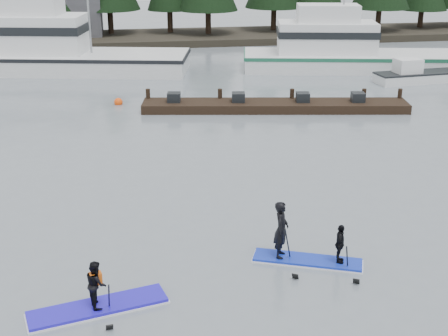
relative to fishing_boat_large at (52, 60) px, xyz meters
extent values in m
plane|color=slate|center=(8.28, -30.08, -0.76)|extent=(160.00, 160.00, 0.00)
cube|color=#2D281E|center=(8.28, 11.92, -0.46)|extent=(70.00, 8.00, 0.60)
cube|color=silver|center=(0.54, -0.12, -0.64)|extent=(18.42, 8.52, 2.37)
cube|color=white|center=(-1.55, 0.33, 1.83)|extent=(8.57, 5.14, 2.57)
cube|color=silver|center=(20.89, -2.84, -0.66)|extent=(15.56, 7.15, 2.14)
cube|color=white|center=(19.12, -2.49, 1.49)|extent=(7.23, 4.35, 2.14)
cylinder|color=gray|center=(20.15, -2.69, 3.78)|extent=(0.14, 0.14, 6.72)
cube|color=silver|center=(23.80, -7.49, -0.43)|extent=(5.83, 2.28, 0.66)
cube|color=black|center=(12.96, -12.73, -0.52)|extent=(14.52, 4.19, 0.48)
sphere|color=#FF4C0C|center=(20.18, -2.91, -0.76)|extent=(0.63, 0.63, 0.63)
sphere|color=#FF4C0C|center=(4.52, -10.07, -0.76)|extent=(0.48, 0.48, 0.48)
cube|color=#2016D1|center=(3.90, -30.86, -0.70)|extent=(3.61, 1.65, 0.13)
imported|color=black|center=(3.90, -30.86, 0.00)|extent=(0.60, 0.70, 1.25)
cube|color=#E45B13|center=(3.90, -30.86, 0.15)|extent=(0.34, 0.26, 0.32)
cylinder|color=black|center=(4.19, -31.02, -0.47)|extent=(0.12, 0.88, 1.49)
cube|color=#142EBC|center=(9.89, -29.34, -0.71)|extent=(3.19, 1.85, 0.11)
imported|color=black|center=(9.14, -29.05, 0.21)|extent=(0.62, 0.74, 1.73)
cylinder|color=black|center=(9.30, -29.34, -0.22)|extent=(0.52, 0.87, 1.66)
imported|color=black|center=(10.72, -29.67, -0.06)|extent=(0.52, 0.74, 1.17)
cylinder|color=black|center=(10.87, -29.97, -0.53)|extent=(0.46, 0.77, 1.46)
camera|label=1|loc=(4.86, -44.85, 8.22)|focal=50.00mm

